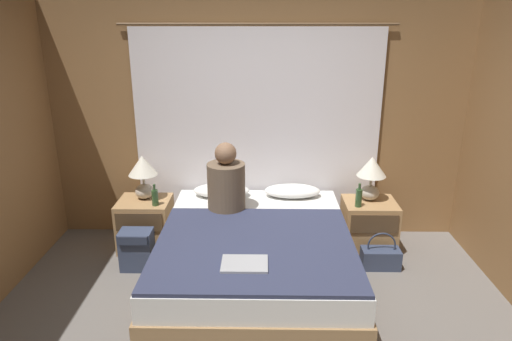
{
  "coord_description": "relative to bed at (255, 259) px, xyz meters",
  "views": [
    {
      "loc": [
        0.06,
        -2.79,
        2.25
      ],
      "look_at": [
        0.0,
        1.01,
        0.97
      ],
      "focal_mm": 32.0,
      "sensor_mm": 36.0,
      "label": 1
    }
  ],
  "objects": [
    {
      "name": "beer_bottle_on_left_stand",
      "position": [
        -0.98,
        0.58,
        0.34
      ],
      "size": [
        0.06,
        0.06,
        0.22
      ],
      "color": "#2D4C28",
      "rests_on": "nightstand_left"
    },
    {
      "name": "pillow_left",
      "position": [
        -0.36,
        0.81,
        0.32
      ],
      "size": [
        0.56,
        0.29,
        0.12
      ],
      "color": "white",
      "rests_on": "bed"
    },
    {
      "name": "beer_bottle_on_right_stand",
      "position": [
        0.98,
        0.58,
        0.35
      ],
      "size": [
        0.06,
        0.06,
        0.24
      ],
      "color": "#2D4C28",
      "rests_on": "nightstand_right"
    },
    {
      "name": "nightstand_right",
      "position": [
        1.13,
        0.69,
        0.0
      ],
      "size": [
        0.51,
        0.45,
        0.51
      ],
      "color": "#A87F51",
      "rests_on": "ground_plane"
    },
    {
      "name": "laptop_on_bed",
      "position": [
        -0.07,
        -0.59,
        0.3
      ],
      "size": [
        0.34,
        0.24,
        0.02
      ],
      "color": "#9EA0A5",
      "rests_on": "blanket_on_bed"
    },
    {
      "name": "nightstand_left",
      "position": [
        -1.13,
        0.69,
        0.0
      ],
      "size": [
        0.51,
        0.45,
        0.51
      ],
      "color": "#A87F51",
      "rests_on": "ground_plane"
    },
    {
      "name": "handbag_on_floor",
      "position": [
        1.17,
        0.32,
        -0.15
      ],
      "size": [
        0.36,
        0.18,
        0.36
      ],
      "color": "#333D56",
      "rests_on": "ground_plane"
    },
    {
      "name": "lamp_right",
      "position": [
        1.13,
        0.76,
        0.54
      ],
      "size": [
        0.29,
        0.29,
        0.45
      ],
      "color": "#B2A899",
      "rests_on": "nightstand_right"
    },
    {
      "name": "blanket_on_bed",
      "position": [
        0.0,
        -0.27,
        0.28
      ],
      "size": [
        1.57,
        1.4,
        0.03
      ],
      "color": "#2D334C",
      "rests_on": "bed"
    },
    {
      "name": "curtain_panel",
      "position": [
        0.0,
        1.05,
        0.84
      ],
      "size": [
        2.69,
        0.02,
        2.2
      ],
      "color": "white",
      "rests_on": "ground_plane"
    },
    {
      "name": "backpack_on_floor",
      "position": [
        -1.11,
        0.27,
        -0.04
      ],
      "size": [
        0.3,
        0.23,
        0.38
      ],
      "color": "#333D56",
      "rests_on": "ground_plane"
    },
    {
      "name": "lamp_left",
      "position": [
        -1.13,
        0.76,
        0.54
      ],
      "size": [
        0.29,
        0.29,
        0.45
      ],
      "color": "#B2A899",
      "rests_on": "nightstand_left"
    },
    {
      "name": "bed",
      "position": [
        0.0,
        0.0,
        0.0
      ],
      "size": [
        1.63,
        2.0,
        0.52
      ],
      "color": "#99754C",
      "rests_on": "ground_plane"
    },
    {
      "name": "wall_back",
      "position": [
        0.0,
        1.11,
        0.99
      ],
      "size": [
        4.35,
        0.06,
        2.5
      ],
      "color": "olive",
      "rests_on": "ground_plane"
    },
    {
      "name": "pillow_right",
      "position": [
        0.36,
        0.81,
        0.32
      ],
      "size": [
        0.56,
        0.29,
        0.12
      ],
      "color": "white",
      "rests_on": "bed"
    },
    {
      "name": "ground_plane",
      "position": [
        0.0,
        -0.71,
        -0.26
      ],
      "size": [
        16.0,
        16.0,
        0.0
      ],
      "primitive_type": "plane",
      "color": "#66605B"
    },
    {
      "name": "person_left_in_bed",
      "position": [
        -0.28,
        0.46,
        0.53
      ],
      "size": [
        0.35,
        0.35,
        0.66
      ],
      "color": "brown",
      "rests_on": "bed"
    }
  ]
}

